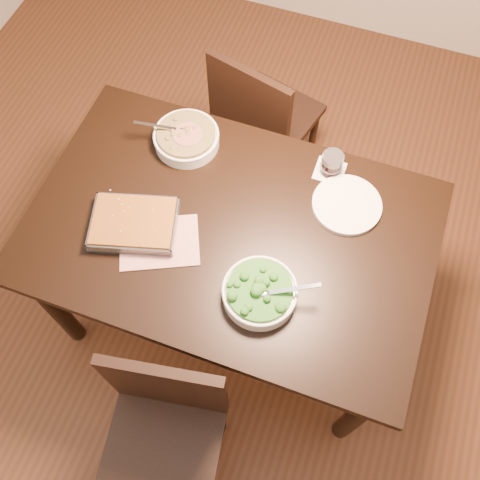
{
  "coord_description": "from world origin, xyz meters",
  "views": [
    {
      "loc": [
        0.33,
        -0.81,
        2.37
      ],
      "look_at": [
        0.06,
        -0.05,
        0.8
      ],
      "focal_mm": 40.0,
      "sensor_mm": 36.0,
      "label": 1
    }
  ],
  "objects_px": {
    "broccoli_bowl": "(260,292)",
    "dinner_plate": "(347,205)",
    "table": "(230,241)",
    "chair_near": "(165,426)",
    "chair_far": "(261,118)",
    "stew_bowl": "(186,138)",
    "baking_dish": "(134,224)",
    "wine_tumbler": "(332,163)"
  },
  "relations": [
    {
      "from": "wine_tumbler",
      "to": "chair_near",
      "type": "relative_size",
      "value": 0.11
    },
    {
      "from": "dinner_plate",
      "to": "chair_far",
      "type": "xyz_separation_m",
      "value": [
        -0.48,
        0.5,
        -0.29
      ]
    },
    {
      "from": "stew_bowl",
      "to": "chair_near",
      "type": "bearing_deg",
      "value": -73.45
    },
    {
      "from": "baking_dish",
      "to": "chair_near",
      "type": "relative_size",
      "value": 0.4
    },
    {
      "from": "stew_bowl",
      "to": "dinner_plate",
      "type": "height_order",
      "value": "stew_bowl"
    },
    {
      "from": "wine_tumbler",
      "to": "dinner_plate",
      "type": "bearing_deg",
      "value": -52.38
    },
    {
      "from": "baking_dish",
      "to": "broccoli_bowl",
      "type": "bearing_deg",
      "value": -26.93
    },
    {
      "from": "broccoli_bowl",
      "to": "dinner_plate",
      "type": "distance_m",
      "value": 0.46
    },
    {
      "from": "table",
      "to": "chair_near",
      "type": "height_order",
      "value": "chair_near"
    },
    {
      "from": "chair_far",
      "to": "broccoli_bowl",
      "type": "bearing_deg",
      "value": 122.63
    },
    {
      "from": "baking_dish",
      "to": "chair_far",
      "type": "height_order",
      "value": "chair_far"
    },
    {
      "from": "wine_tumbler",
      "to": "baking_dish",
      "type": "bearing_deg",
      "value": -141.4
    },
    {
      "from": "baking_dish",
      "to": "chair_far",
      "type": "bearing_deg",
      "value": 61.55
    },
    {
      "from": "broccoli_bowl",
      "to": "dinner_plate",
      "type": "relative_size",
      "value": 1.09
    },
    {
      "from": "broccoli_bowl",
      "to": "table",
      "type": "bearing_deg",
      "value": 131.28
    },
    {
      "from": "baking_dish",
      "to": "table",
      "type": "bearing_deg",
      "value": 2.96
    },
    {
      "from": "stew_bowl",
      "to": "chair_far",
      "type": "distance_m",
      "value": 0.56
    },
    {
      "from": "table",
      "to": "dinner_plate",
      "type": "distance_m",
      "value": 0.43
    },
    {
      "from": "stew_bowl",
      "to": "dinner_plate",
      "type": "bearing_deg",
      "value": -5.74
    },
    {
      "from": "table",
      "to": "chair_near",
      "type": "bearing_deg",
      "value": -90.01
    },
    {
      "from": "stew_bowl",
      "to": "chair_near",
      "type": "distance_m",
      "value": 1.03
    },
    {
      "from": "chair_far",
      "to": "stew_bowl",
      "type": "bearing_deg",
      "value": 85.11
    },
    {
      "from": "broccoli_bowl",
      "to": "wine_tumbler",
      "type": "relative_size",
      "value": 3.04
    },
    {
      "from": "chair_near",
      "to": "chair_far",
      "type": "height_order",
      "value": "chair_far"
    },
    {
      "from": "table",
      "to": "wine_tumbler",
      "type": "xyz_separation_m",
      "value": [
        0.26,
        0.35,
        0.14
      ]
    },
    {
      "from": "chair_near",
      "to": "baking_dish",
      "type": "bearing_deg",
      "value": 109.93
    },
    {
      "from": "chair_near",
      "to": "stew_bowl",
      "type": "bearing_deg",
      "value": 96.83
    },
    {
      "from": "stew_bowl",
      "to": "chair_near",
      "type": "relative_size",
      "value": 0.32
    },
    {
      "from": "wine_tumbler",
      "to": "dinner_plate",
      "type": "height_order",
      "value": "wine_tumbler"
    },
    {
      "from": "dinner_plate",
      "to": "chair_near",
      "type": "distance_m",
      "value": 0.99
    },
    {
      "from": "baking_dish",
      "to": "wine_tumbler",
      "type": "xyz_separation_m",
      "value": [
        0.57,
        0.45,
        0.02
      ]
    },
    {
      "from": "broccoli_bowl",
      "to": "wine_tumbler",
      "type": "distance_m",
      "value": 0.56
    },
    {
      "from": "wine_tumbler",
      "to": "dinner_plate",
      "type": "relative_size",
      "value": 0.36
    },
    {
      "from": "table",
      "to": "chair_near",
      "type": "distance_m",
      "value": 0.68
    },
    {
      "from": "broccoli_bowl",
      "to": "dinner_plate",
      "type": "xyz_separation_m",
      "value": [
        0.18,
        0.43,
        -0.02
      ]
    },
    {
      "from": "stew_bowl",
      "to": "chair_far",
      "type": "xyz_separation_m",
      "value": [
        0.16,
        0.44,
        -0.31
      ]
    },
    {
      "from": "baking_dish",
      "to": "chair_far",
      "type": "distance_m",
      "value": 0.9
    },
    {
      "from": "stew_bowl",
      "to": "wine_tumbler",
      "type": "bearing_deg",
      "value": 6.32
    },
    {
      "from": "table",
      "to": "dinner_plate",
      "type": "bearing_deg",
      "value": 32.45
    },
    {
      "from": "stew_bowl",
      "to": "table",
      "type": "bearing_deg",
      "value": -46.04
    },
    {
      "from": "stew_bowl",
      "to": "chair_near",
      "type": "height_order",
      "value": "stew_bowl"
    },
    {
      "from": "chair_near",
      "to": "chair_far",
      "type": "bearing_deg",
      "value": 85.44
    }
  ]
}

